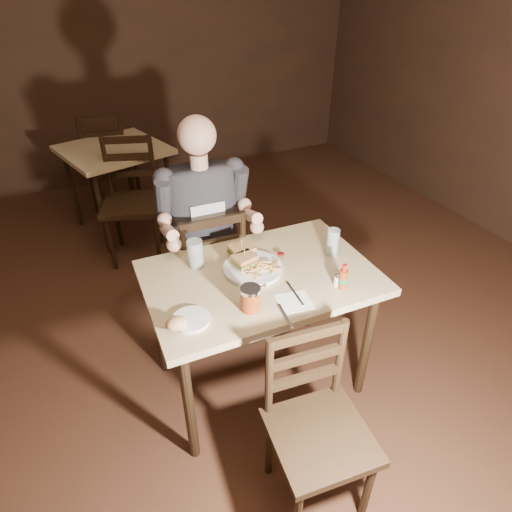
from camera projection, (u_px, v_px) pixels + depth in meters
name	position (u px, v px, depth m)	size (l,w,h in m)	color
room_shell	(204.00, 175.00, 1.57)	(7.00, 7.00, 7.00)	#311A11
main_table	(260.00, 288.00, 2.17)	(1.16, 0.79, 0.77)	tan
bg_table	(115.00, 158.00, 3.70)	(0.98, 0.98, 0.77)	tan
chair_far	(207.00, 269.00, 2.69)	(0.43, 0.47, 0.93)	black
chair_near	(321.00, 436.00, 1.76)	(0.40, 0.44, 0.86)	black
bg_chair_far	(108.00, 159.00, 4.23)	(0.44, 0.48, 0.95)	black
bg_chair_near	(132.00, 204.00, 3.40)	(0.45, 0.49, 0.97)	black
diner	(204.00, 202.00, 2.39)	(0.54, 0.43, 0.94)	#2F2F35
dinner_plate	(253.00, 269.00, 2.15)	(0.29, 0.29, 0.02)	white
sandwich_left	(242.00, 248.00, 2.20)	(0.12, 0.10, 0.10)	tan
sandwich_right	(244.00, 258.00, 2.13)	(0.11, 0.09, 0.10)	tan
fries_pile	(263.00, 267.00, 2.11)	(0.22, 0.16, 0.04)	#EFC36F
ketchup_dollop	(281.00, 254.00, 2.24)	(0.04, 0.04, 0.01)	maroon
glass_left	(195.00, 254.00, 2.15)	(0.08, 0.08, 0.15)	silver
glass_right	(333.00, 242.00, 2.24)	(0.06, 0.06, 0.15)	silver
hot_sauce	(343.00, 276.00, 2.00)	(0.04, 0.04, 0.13)	maroon
salt_shaker	(337.00, 280.00, 2.03)	(0.03, 0.03, 0.06)	white
syrup_dispenser	(250.00, 299.00, 1.87)	(0.09, 0.09, 0.12)	maroon
napkin	(294.00, 302.00, 1.95)	(0.15, 0.14, 0.00)	white
knife	(295.00, 293.00, 1.99)	(0.01, 0.19, 0.00)	silver
fork	(285.00, 316.00, 1.86)	(0.01, 0.16, 0.01)	silver
side_plate	(191.00, 320.00, 1.83)	(0.16, 0.16, 0.01)	white
bread_roll	(177.00, 323.00, 1.77)	(0.09, 0.08, 0.05)	tan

